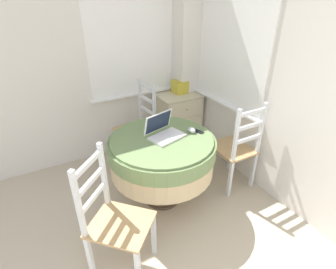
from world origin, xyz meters
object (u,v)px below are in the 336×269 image
at_px(dining_chair_near_back_window, 138,127).
at_px(storage_box, 180,87).
at_px(cell_phone, 197,131).
at_px(laptop, 164,131).
at_px(round_dining_table, 162,153).
at_px(corner_cabinet, 178,120).
at_px(computer_mouse, 192,130).
at_px(dining_chair_near_right_window, 236,149).
at_px(dining_chair_camera_near, 114,221).

xyz_separation_m(dining_chair_near_back_window, storage_box, (0.69, 0.16, 0.36)).
xyz_separation_m(cell_phone, dining_chair_near_back_window, (-0.27, 0.87, -0.28)).
relative_size(dining_chair_near_back_window, storage_box, 5.53).
distance_m(laptop, cell_phone, 0.34).
height_order(round_dining_table, laptop, laptop).
bearing_deg(storage_box, cell_phone, -112.16).
bearing_deg(storage_box, round_dining_table, -128.84).
bearing_deg(corner_cabinet, computer_mouse, -114.06).
bearing_deg(corner_cabinet, dining_chair_near_right_window, -86.51).
bearing_deg(cell_phone, dining_chair_near_right_window, -13.73).
height_order(cell_phone, dining_chair_camera_near, dining_chair_camera_near).
xyz_separation_m(round_dining_table, dining_chair_near_right_window, (0.81, -0.16, -0.11)).
xyz_separation_m(laptop, dining_chair_near_back_window, (0.05, 0.79, -0.32)).
bearing_deg(corner_cabinet, dining_chair_camera_near, -134.51).
distance_m(computer_mouse, dining_chair_near_back_window, 0.93).
relative_size(round_dining_table, corner_cabinet, 1.38).
distance_m(cell_phone, storage_box, 1.11).
bearing_deg(computer_mouse, storage_box, 64.79).
distance_m(computer_mouse, corner_cabinet, 1.13).
relative_size(laptop, computer_mouse, 3.96).
distance_m(computer_mouse, dining_chair_camera_near, 1.11).
xyz_separation_m(laptop, storage_box, (0.75, 0.95, 0.04)).
height_order(dining_chair_near_back_window, corner_cabinet, dining_chair_near_back_window).
bearing_deg(dining_chair_camera_near, dining_chair_near_right_window, 12.77).
bearing_deg(laptop, cell_phone, -14.15).
height_order(round_dining_table, cell_phone, cell_phone).
xyz_separation_m(round_dining_table, computer_mouse, (0.31, -0.04, 0.19)).
relative_size(laptop, dining_chair_near_right_window, 0.37).
distance_m(dining_chair_camera_near, storage_box, 2.09).
xyz_separation_m(computer_mouse, corner_cabinet, (0.43, 0.97, -0.39)).
bearing_deg(dining_chair_camera_near, computer_mouse, 25.25).
xyz_separation_m(computer_mouse, dining_chair_near_back_window, (-0.21, 0.86, -0.30)).
height_order(round_dining_table, storage_box, storage_box).
relative_size(dining_chair_near_right_window, dining_chair_camera_near, 1.00).
xyz_separation_m(laptop, corner_cabinet, (0.70, 0.90, -0.41)).
relative_size(round_dining_table, dining_chair_near_back_window, 1.01).
bearing_deg(cell_phone, storage_box, 67.84).
xyz_separation_m(cell_phone, corner_cabinet, (0.37, 0.98, -0.37)).
xyz_separation_m(cell_phone, dining_chair_near_right_window, (0.44, -0.11, -0.28)).
height_order(dining_chair_near_back_window, storage_box, dining_chair_near_back_window).
bearing_deg(laptop, dining_chair_near_right_window, -13.91).
bearing_deg(dining_chair_near_back_window, laptop, -93.96).
bearing_deg(laptop, storage_box, 51.75).
height_order(round_dining_table, corner_cabinet, corner_cabinet).
distance_m(computer_mouse, cell_phone, 0.06).
relative_size(cell_phone, dining_chair_camera_near, 0.13).
relative_size(dining_chair_camera_near, corner_cabinet, 1.36).
height_order(computer_mouse, storage_box, storage_box).
xyz_separation_m(round_dining_table, dining_chair_camera_near, (-0.66, -0.49, -0.11)).
bearing_deg(storage_box, laptop, -128.25).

